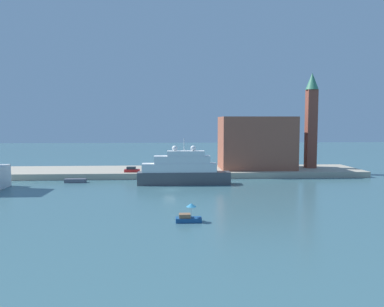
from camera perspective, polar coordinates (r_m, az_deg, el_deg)
ground at (r=86.66m, az=-3.38°, el=-5.44°), size 400.00×400.00×0.00m
quay_dock at (r=111.76m, az=-3.32°, el=-2.73°), size 110.00×19.02×1.63m
large_yacht at (r=93.83m, az=-1.41°, el=-2.58°), size 22.63×3.70×11.30m
small_motorboat at (r=59.23m, az=-0.55°, el=-9.33°), size 3.94×1.69×2.90m
work_barge at (r=101.23m, az=-16.94°, el=-3.89°), size 5.35×1.43×0.98m
harbor_building at (r=113.71m, az=9.54°, el=1.58°), size 21.13×13.35×15.14m
bell_tower at (r=119.36m, az=17.30°, el=5.28°), size 3.79×3.79×28.04m
parked_car at (r=105.96m, az=-8.92°, el=-2.41°), size 4.17×1.89×1.44m
person_figure at (r=105.28m, az=-6.30°, el=-2.33°), size 0.36×0.36×1.71m
mooring_bollard at (r=103.61m, az=-2.42°, el=-2.63°), size 0.45×0.45×0.80m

